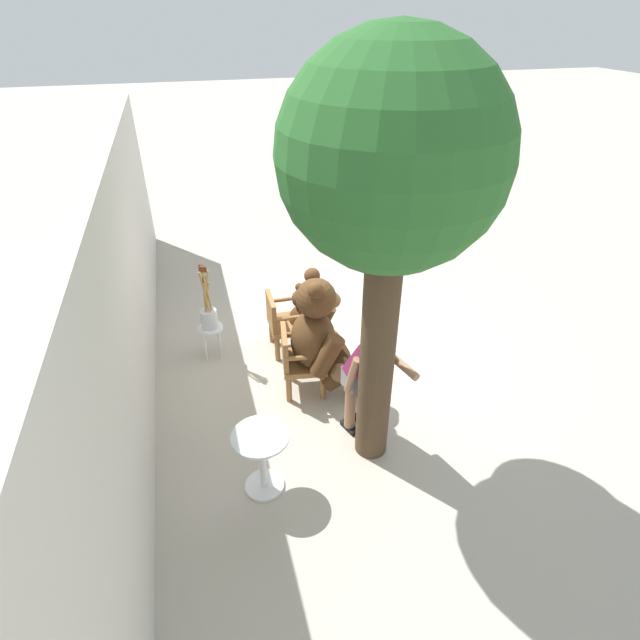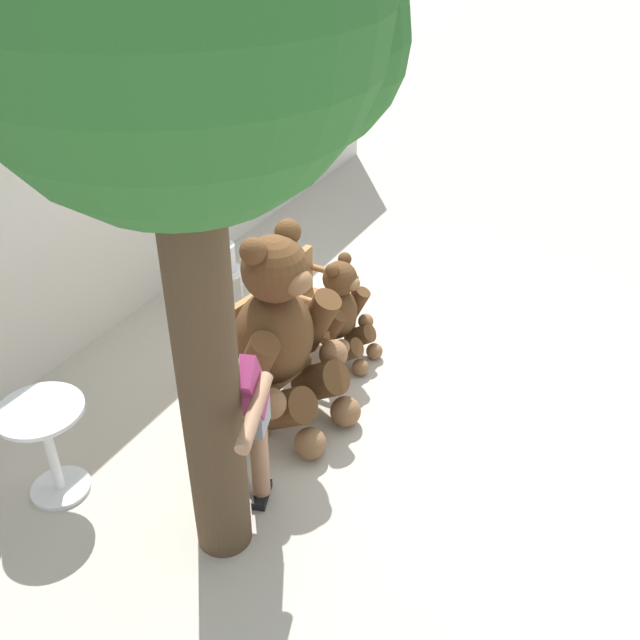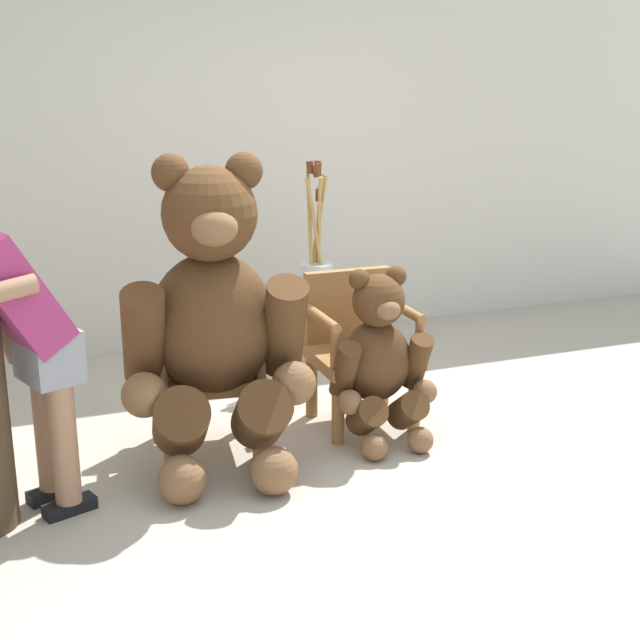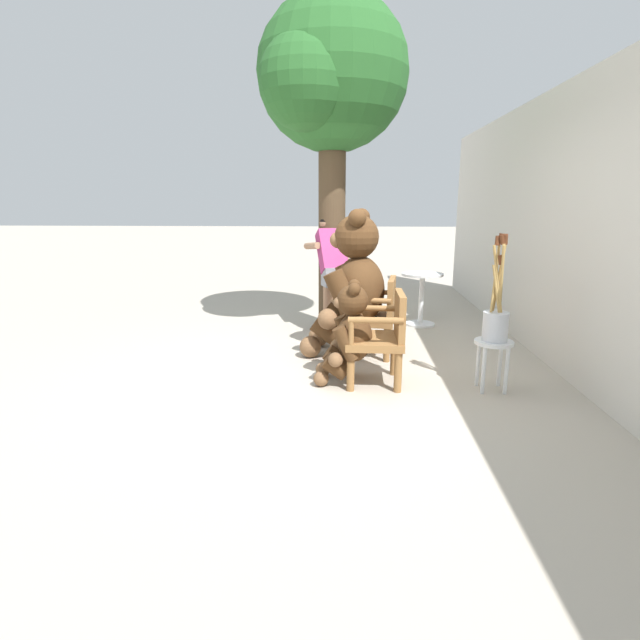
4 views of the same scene
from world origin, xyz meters
TOP-DOWN VIEW (x-y plane):
  - ground_plane at (0.00, 0.00)m, footprint 60.00×60.00m
  - back_wall at (0.00, 2.40)m, footprint 10.00×0.16m
  - wooden_chair_left at (-0.44, 0.54)m, footprint 0.63×0.60m
  - wooden_chair_right at (0.45, 0.54)m, footprint 0.57×0.53m
  - teddy_bear_large at (-0.46, 0.27)m, footprint 0.97×0.96m
  - teddy_bear_small at (0.44, 0.25)m, footprint 0.58×0.54m
  - person_visitor at (-1.39, 0.03)m, footprint 0.74×0.65m
  - white_stool at (0.58, 1.53)m, footprint 0.34×0.34m
  - brush_bucket at (0.58, 1.53)m, footprint 0.22×0.22m
  - round_side_table at (-1.84, 1.24)m, footprint 0.56×0.56m
  - patio_tree at (-1.55, -0.03)m, footprint 1.93×1.84m

SIDE VIEW (x-z plane):
  - ground_plane at x=0.00m, z-range 0.00..0.00m
  - white_stool at x=0.58m, z-range 0.13..0.59m
  - round_side_table at x=-1.84m, z-range 0.09..0.81m
  - wooden_chair_left at x=-0.44m, z-range 0.03..0.89m
  - wooden_chair_right at x=0.45m, z-range 0.03..0.89m
  - teddy_bear_small at x=0.44m, z-range -0.01..0.95m
  - brush_bucket at x=0.58m, z-range 0.21..1.15m
  - teddy_bear_large at x=-0.46m, z-range -0.02..1.57m
  - person_visitor at x=-1.39m, z-range 0.15..1.66m
  - back_wall at x=0.00m, z-range 0.00..2.80m
  - patio_tree at x=-1.55m, z-range 1.02..5.11m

